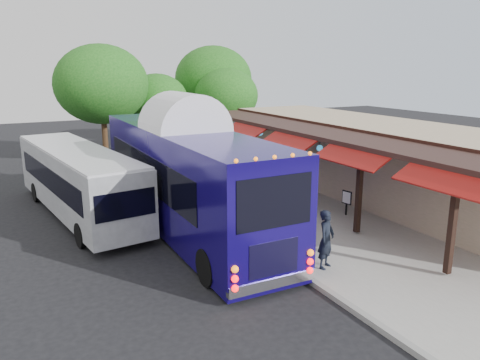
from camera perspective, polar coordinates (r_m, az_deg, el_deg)
ground at (r=15.99m, az=3.56°, el=-9.20°), size 90.00×90.00×0.00m
sidewalk at (r=21.74m, az=9.51°, el=-2.87°), size 10.00×40.00×0.15m
curb at (r=19.30m, az=-2.42°, el=-4.85°), size 0.20×40.00×0.16m
station_shelter at (r=23.47m, az=16.33°, el=2.45°), size 8.15×20.00×3.60m
coach_bus at (r=18.05m, az=-6.65°, el=0.93°), size 2.84×13.16×4.19m
city_bus at (r=20.87m, az=-19.17°, el=0.14°), size 3.74×10.93×2.88m
ped_a at (r=14.64m, az=10.47°, el=-7.12°), size 0.80×0.71×1.84m
ped_b at (r=18.97m, az=-0.15°, el=-2.11°), size 1.07×0.97×1.79m
ped_c at (r=23.49m, az=-3.02°, el=0.91°), size 1.08×0.64×1.72m
ped_d at (r=22.32m, az=-4.02°, el=0.38°), size 1.33×0.97×1.85m
sign_board at (r=19.93m, az=12.88°, el=-2.23°), size 0.13×0.47×1.04m
tree_left at (r=34.22m, az=-10.10°, el=9.50°), size 4.46×4.46×5.71m
tree_mid at (r=37.91m, az=-3.27°, el=12.18°), size 6.07×6.07×7.77m
tree_right at (r=35.44m, az=-1.69°, el=10.25°), size 4.75×4.75×6.08m
tree_far at (r=31.66m, az=-16.54°, el=11.12°), size 5.93×5.93×7.60m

